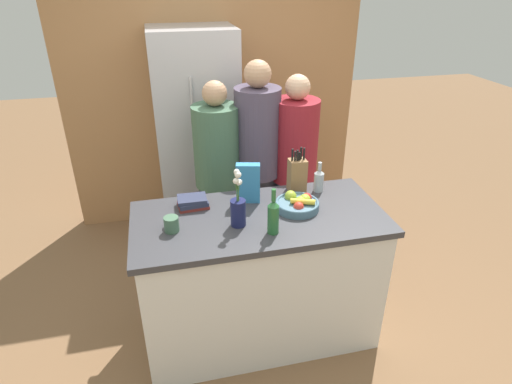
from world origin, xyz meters
name	(u,v)px	position (x,y,z in m)	size (l,w,h in m)	color
ground_plane	(259,328)	(0.00, 0.00, 0.00)	(14.00, 14.00, 0.00)	brown
kitchen_island	(259,276)	(0.00, 0.00, 0.47)	(1.56, 0.74, 0.94)	silver
back_wall_wood	(214,87)	(0.00, 1.82, 1.30)	(2.76, 0.12, 2.60)	#AD7A4C
refrigerator	(198,138)	(-0.22, 1.46, 0.94)	(0.71, 0.62, 1.88)	#B7B7BC
fruit_bowl	(298,203)	(0.26, 0.04, 0.97)	(0.28, 0.28, 0.09)	slate
knife_block	(297,175)	(0.33, 0.27, 1.06)	(0.11, 0.10, 0.31)	olive
flower_vase	(238,208)	(-0.15, -0.07, 1.05)	(0.09, 0.09, 0.36)	#191E4C
cereal_box	(248,183)	(-0.03, 0.20, 1.07)	(0.16, 0.09, 0.26)	teal
coffee_mug	(171,224)	(-0.53, -0.04, 0.98)	(0.09, 0.12, 0.09)	#42664C
book_stack	(193,202)	(-0.39, 0.21, 0.97)	(0.20, 0.15, 0.07)	maroon
bottle_oil	(273,216)	(0.03, -0.20, 1.05)	(0.07, 0.07, 0.28)	#286633
bottle_vinegar	(319,180)	(0.47, 0.24, 1.02)	(0.07, 0.07, 0.21)	#B2BCC1
person_at_sink	(218,170)	(-0.13, 0.85, 0.88)	(0.36, 0.36, 1.58)	#383842
person_in_blue	(257,158)	(0.18, 0.82, 0.97)	(0.35, 0.35, 1.72)	#383842
person_in_red_tee	(294,164)	(0.48, 0.78, 0.90)	(0.36, 0.36, 1.61)	#383842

